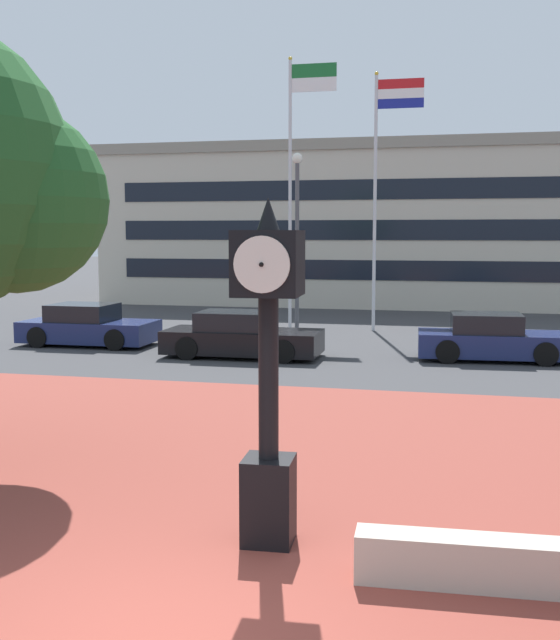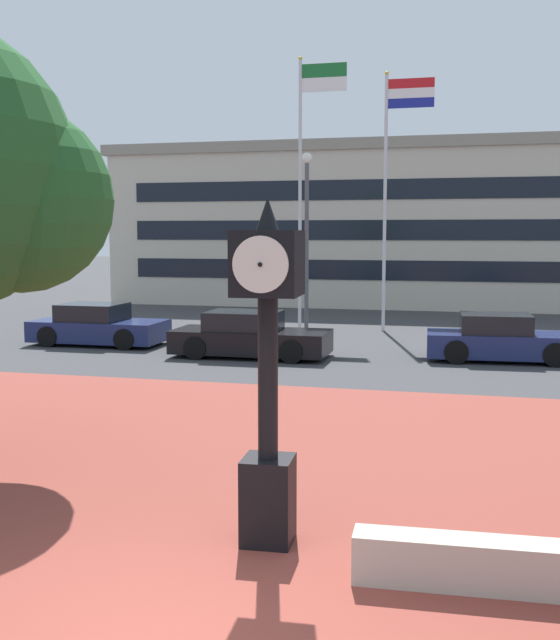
{
  "view_description": "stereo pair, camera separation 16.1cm",
  "coord_description": "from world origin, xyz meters",
  "px_view_note": "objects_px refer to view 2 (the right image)",
  "views": [
    {
      "loc": [
        2.44,
        -5.79,
        3.47
      ],
      "look_at": [
        0.47,
        2.74,
        2.48
      ],
      "focal_mm": 43.48,
      "sensor_mm": 36.0,
      "label": 1
    },
    {
      "loc": [
        2.59,
        -5.75,
        3.47
      ],
      "look_at": [
        0.47,
        2.74,
        2.48
      ],
      "focal_mm": 43.48,
      "sensor_mm": 36.0,
      "label": 2
    }
  ],
  "objects_px": {
    "car_street_mid": "(501,340)",
    "car_street_distant": "(249,337)",
    "flagpole_primary": "(305,170)",
    "street_lamp_post": "(307,224)",
    "civic_building": "(428,225)",
    "car_street_far": "(98,326)",
    "flagpole_secondary": "(391,179)",
    "street_clock": "(268,367)"
  },
  "relations": [
    {
      "from": "street_clock",
      "to": "car_street_distant",
      "type": "relative_size",
      "value": 0.88
    },
    {
      "from": "car_street_mid",
      "to": "flagpole_secondary",
      "type": "height_order",
      "value": "flagpole_secondary"
    },
    {
      "from": "flagpole_primary",
      "to": "car_street_distant",
      "type": "bearing_deg",
      "value": -90.97
    },
    {
      "from": "flagpole_primary",
      "to": "street_lamp_post",
      "type": "height_order",
      "value": "flagpole_primary"
    },
    {
      "from": "car_street_mid",
      "to": "street_lamp_post",
      "type": "bearing_deg",
      "value": -125.03
    },
    {
      "from": "street_clock",
      "to": "civic_building",
      "type": "bearing_deg",
      "value": 87.22
    },
    {
      "from": "flagpole_primary",
      "to": "flagpole_secondary",
      "type": "xyz_separation_m",
      "value": [
        3.06,
        -0.0,
        -0.35
      ]
    },
    {
      "from": "street_clock",
      "to": "civic_building",
      "type": "relative_size",
      "value": 0.13
    },
    {
      "from": "car_street_mid",
      "to": "car_street_distant",
      "type": "distance_m",
      "value": 6.92
    },
    {
      "from": "street_clock",
      "to": "car_street_far",
      "type": "bearing_deg",
      "value": 120.56
    },
    {
      "from": "flagpole_secondary",
      "to": "street_lamp_post",
      "type": "distance_m",
      "value": 3.56
    },
    {
      "from": "car_street_distant",
      "to": "flagpole_primary",
      "type": "bearing_deg",
      "value": 178.72
    },
    {
      "from": "car_street_mid",
      "to": "flagpole_primary",
      "type": "xyz_separation_m",
      "value": [
        -6.73,
        5.75,
        5.14
      ]
    },
    {
      "from": "civic_building",
      "to": "car_street_mid",
      "type": "bearing_deg",
      "value": -80.69
    },
    {
      "from": "flagpole_primary",
      "to": "street_lamp_post",
      "type": "bearing_deg",
      "value": -75.84
    },
    {
      "from": "street_clock",
      "to": "car_street_distant",
      "type": "bearing_deg",
      "value": 104.08
    },
    {
      "from": "car_street_mid",
      "to": "street_clock",
      "type": "bearing_deg",
      "value": -15.42
    },
    {
      "from": "civic_building",
      "to": "car_street_far",
      "type": "bearing_deg",
      "value": -115.18
    },
    {
      "from": "flagpole_secondary",
      "to": "civic_building",
      "type": "xyz_separation_m",
      "value": [
        0.52,
        13.49,
        -1.5
      ]
    },
    {
      "from": "car_street_distant",
      "to": "flagpole_primary",
      "type": "relative_size",
      "value": 0.45
    },
    {
      "from": "civic_building",
      "to": "street_lamp_post",
      "type": "xyz_separation_m",
      "value": [
        -3.1,
        -15.37,
        -0.08
      ]
    },
    {
      "from": "street_lamp_post",
      "to": "car_street_distant",
      "type": "bearing_deg",
      "value": -96.85
    },
    {
      "from": "street_clock",
      "to": "civic_building",
      "type": "distance_m",
      "value": 32.91
    },
    {
      "from": "street_clock",
      "to": "flagpole_primary",
      "type": "distance_m",
      "value": 20.08
    },
    {
      "from": "car_street_distant",
      "to": "civic_building",
      "type": "bearing_deg",
      "value": 169.36
    },
    {
      "from": "street_clock",
      "to": "street_lamp_post",
      "type": "xyz_separation_m",
      "value": [
        -3.33,
        17.49,
        1.78
      ]
    },
    {
      "from": "car_street_mid",
      "to": "car_street_far",
      "type": "distance_m",
      "value": 12.13
    },
    {
      "from": "flagpole_secondary",
      "to": "street_lamp_post",
      "type": "bearing_deg",
      "value": -144.07
    },
    {
      "from": "car_street_distant",
      "to": "civic_building",
      "type": "distance_m",
      "value": 20.85
    },
    {
      "from": "flagpole_primary",
      "to": "civic_building",
      "type": "relative_size",
      "value": 0.32
    },
    {
      "from": "flagpole_primary",
      "to": "civic_building",
      "type": "distance_m",
      "value": 14.08
    },
    {
      "from": "car_street_distant",
      "to": "street_lamp_post",
      "type": "height_order",
      "value": "street_lamp_post"
    },
    {
      "from": "street_clock",
      "to": "street_lamp_post",
      "type": "bearing_deg",
      "value": 97.6
    },
    {
      "from": "flagpole_secondary",
      "to": "street_lamp_post",
      "type": "xyz_separation_m",
      "value": [
        -2.59,
        -1.87,
        -1.57
      ]
    },
    {
      "from": "car_street_distant",
      "to": "street_lamp_post",
      "type": "relative_size",
      "value": 0.72
    },
    {
      "from": "car_street_far",
      "to": "flagpole_primary",
      "type": "height_order",
      "value": "flagpole_primary"
    },
    {
      "from": "street_clock",
      "to": "street_lamp_post",
      "type": "height_order",
      "value": "street_lamp_post"
    },
    {
      "from": "flagpole_primary",
      "to": "street_lamp_post",
      "type": "distance_m",
      "value": 2.73
    },
    {
      "from": "street_lamp_post",
      "to": "car_street_far",
      "type": "bearing_deg",
      "value": -147.63
    },
    {
      "from": "street_clock",
      "to": "car_street_distant",
      "type": "height_order",
      "value": "street_clock"
    },
    {
      "from": "car_street_far",
      "to": "civic_building",
      "type": "bearing_deg",
      "value": 154.82
    },
    {
      "from": "street_lamp_post",
      "to": "street_clock",
      "type": "bearing_deg",
      "value": -79.23
    }
  ]
}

